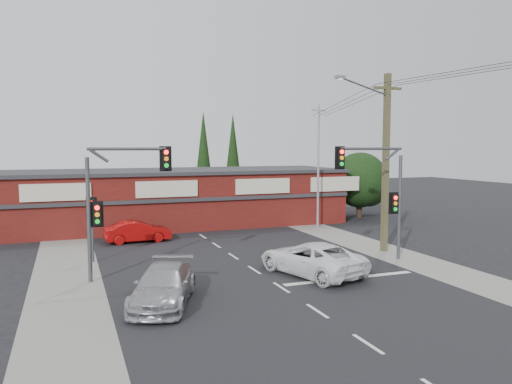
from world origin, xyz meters
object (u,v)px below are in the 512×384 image
object	(u,v)px
silver_suv	(163,286)
utility_pole	(384,157)
white_suv	(311,258)
red_sedan	(138,232)
shop_building	(170,197)

from	to	relation	value
silver_suv	utility_pole	size ratio (longest dim) A/B	0.49
white_suv	red_sedan	xyz separation A→B (m)	(-6.48, 11.01, -0.10)
silver_suv	red_sedan	size ratio (longest dim) A/B	1.22
shop_building	utility_pole	distance (m)	17.15
red_sedan	utility_pole	distance (m)	15.60
white_suv	shop_building	distance (m)	17.56
white_suv	red_sedan	bearing A→B (deg)	-76.24
silver_suv	red_sedan	world-z (taller)	silver_suv
silver_suv	shop_building	world-z (taller)	shop_building
white_suv	utility_pole	size ratio (longest dim) A/B	0.55
shop_building	utility_pole	size ratio (longest dim) A/B	2.73
shop_building	silver_suv	bearing A→B (deg)	-101.93
white_suv	red_sedan	size ratio (longest dim) A/B	1.36
red_sedan	white_suv	bearing A→B (deg)	-152.06
shop_building	white_suv	bearing A→B (deg)	-79.52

